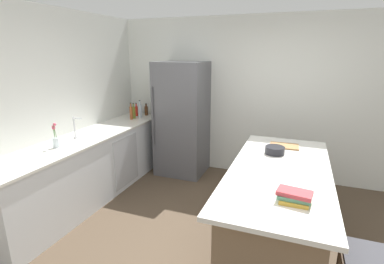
{
  "coord_description": "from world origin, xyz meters",
  "views": [
    {
      "loc": [
        0.64,
        -2.5,
        2.03
      ],
      "look_at": [
        -0.68,
        0.95,
        1.0
      ],
      "focal_mm": 26.82,
      "sensor_mm": 36.0,
      "label": 1
    }
  ],
  "objects_px": {
    "refrigerator": "(182,119)",
    "mixing_bowl": "(275,150)",
    "olive_oil_bottle": "(134,112)",
    "flower_vase": "(56,140)",
    "cookbook_stack": "(294,197)",
    "cutting_board": "(284,146)",
    "hot_sauce_bottle": "(136,111)",
    "syrup_bottle": "(146,110)",
    "kitchen_island": "(276,208)",
    "sink_faucet": "(75,127)",
    "vinegar_bottle": "(131,113)",
    "soda_bottle": "(140,111)"
  },
  "relations": [
    {
      "from": "sink_faucet",
      "to": "refrigerator",
      "type": "bearing_deg",
      "value": 58.05
    },
    {
      "from": "refrigerator",
      "to": "hot_sauce_bottle",
      "type": "distance_m",
      "value": 0.92
    },
    {
      "from": "cookbook_stack",
      "to": "mixing_bowl",
      "type": "distance_m",
      "value": 1.12
    },
    {
      "from": "sink_faucet",
      "to": "hot_sauce_bottle",
      "type": "height_order",
      "value": "sink_faucet"
    },
    {
      "from": "flower_vase",
      "to": "syrup_bottle",
      "type": "bearing_deg",
      "value": 87.31
    },
    {
      "from": "syrup_bottle",
      "to": "hot_sauce_bottle",
      "type": "distance_m",
      "value": 0.18
    },
    {
      "from": "hot_sauce_bottle",
      "to": "cookbook_stack",
      "type": "xyz_separation_m",
      "value": [
        2.78,
        -2.25,
        -0.06
      ]
    },
    {
      "from": "flower_vase",
      "to": "cookbook_stack",
      "type": "height_order",
      "value": "flower_vase"
    },
    {
      "from": "cookbook_stack",
      "to": "cutting_board",
      "type": "distance_m",
      "value": 1.41
    },
    {
      "from": "soda_bottle",
      "to": "mixing_bowl",
      "type": "distance_m",
      "value": 2.64
    },
    {
      "from": "flower_vase",
      "to": "olive_oil_bottle",
      "type": "bearing_deg",
      "value": 89.55
    },
    {
      "from": "olive_oil_bottle",
      "to": "vinegar_bottle",
      "type": "height_order",
      "value": "vinegar_bottle"
    },
    {
      "from": "kitchen_island",
      "to": "olive_oil_bottle",
      "type": "distance_m",
      "value": 2.98
    },
    {
      "from": "olive_oil_bottle",
      "to": "cookbook_stack",
      "type": "relative_size",
      "value": 0.97
    },
    {
      "from": "refrigerator",
      "to": "flower_vase",
      "type": "height_order",
      "value": "refrigerator"
    },
    {
      "from": "refrigerator",
      "to": "soda_bottle",
      "type": "relative_size",
      "value": 6.22
    },
    {
      "from": "refrigerator",
      "to": "mixing_bowl",
      "type": "height_order",
      "value": "refrigerator"
    },
    {
      "from": "vinegar_bottle",
      "to": "cookbook_stack",
      "type": "height_order",
      "value": "vinegar_bottle"
    },
    {
      "from": "vinegar_bottle",
      "to": "mixing_bowl",
      "type": "distance_m",
      "value": 2.62
    },
    {
      "from": "sink_faucet",
      "to": "syrup_bottle",
      "type": "relative_size",
      "value": 1.39
    },
    {
      "from": "kitchen_island",
      "to": "olive_oil_bottle",
      "type": "relative_size",
      "value": 8.31
    },
    {
      "from": "refrigerator",
      "to": "flower_vase",
      "type": "distance_m",
      "value": 2.05
    },
    {
      "from": "refrigerator",
      "to": "vinegar_bottle",
      "type": "xyz_separation_m",
      "value": [
        -0.85,
        -0.23,
        0.09
      ]
    },
    {
      "from": "cutting_board",
      "to": "cookbook_stack",
      "type": "bearing_deg",
      "value": -83.49
    },
    {
      "from": "sink_faucet",
      "to": "kitchen_island",
      "type": "bearing_deg",
      "value": -1.56
    },
    {
      "from": "sink_faucet",
      "to": "hot_sauce_bottle",
      "type": "relative_size",
      "value": 1.29
    },
    {
      "from": "flower_vase",
      "to": "mixing_bowl",
      "type": "distance_m",
      "value": 2.6
    },
    {
      "from": "refrigerator",
      "to": "cutting_board",
      "type": "height_order",
      "value": "refrigerator"
    },
    {
      "from": "syrup_bottle",
      "to": "vinegar_bottle",
      "type": "bearing_deg",
      "value": -101.06
    },
    {
      "from": "soda_bottle",
      "to": "mixing_bowl",
      "type": "relative_size",
      "value": 1.37
    },
    {
      "from": "kitchen_island",
      "to": "mixing_bowl",
      "type": "bearing_deg",
      "value": 102.04
    },
    {
      "from": "hot_sauce_bottle",
      "to": "cutting_board",
      "type": "bearing_deg",
      "value": -17.83
    },
    {
      "from": "vinegar_bottle",
      "to": "mixing_bowl",
      "type": "height_order",
      "value": "vinegar_bottle"
    },
    {
      "from": "mixing_bowl",
      "to": "cookbook_stack",
      "type": "bearing_deg",
      "value": -77.24
    },
    {
      "from": "cookbook_stack",
      "to": "soda_bottle",
      "type": "bearing_deg",
      "value": 140.88
    },
    {
      "from": "kitchen_island",
      "to": "mixing_bowl",
      "type": "distance_m",
      "value": 0.67
    },
    {
      "from": "cutting_board",
      "to": "kitchen_island",
      "type": "bearing_deg",
      "value": -89.43
    },
    {
      "from": "flower_vase",
      "to": "syrup_bottle",
      "type": "xyz_separation_m",
      "value": [
        0.09,
        2.02,
        -0.01
      ]
    },
    {
      "from": "cutting_board",
      "to": "refrigerator",
      "type": "bearing_deg",
      "value": 155.21
    },
    {
      "from": "syrup_bottle",
      "to": "refrigerator",
      "type": "bearing_deg",
      "value": -11.49
    },
    {
      "from": "refrigerator",
      "to": "sink_faucet",
      "type": "height_order",
      "value": "refrigerator"
    },
    {
      "from": "flower_vase",
      "to": "kitchen_island",
      "type": "bearing_deg",
      "value": 6.98
    },
    {
      "from": "olive_oil_bottle",
      "to": "mixing_bowl",
      "type": "bearing_deg",
      "value": -21.22
    },
    {
      "from": "refrigerator",
      "to": "mixing_bowl",
      "type": "xyz_separation_m",
      "value": [
        1.62,
        -1.1,
        0.0
      ]
    },
    {
      "from": "refrigerator",
      "to": "kitchen_island",
      "type": "bearing_deg",
      "value": -42.0
    },
    {
      "from": "refrigerator",
      "to": "vinegar_bottle",
      "type": "height_order",
      "value": "refrigerator"
    },
    {
      "from": "sink_faucet",
      "to": "vinegar_bottle",
      "type": "bearing_deg",
      "value": 86.92
    },
    {
      "from": "refrigerator",
      "to": "cookbook_stack",
      "type": "height_order",
      "value": "refrigerator"
    },
    {
      "from": "vinegar_bottle",
      "to": "refrigerator",
      "type": "bearing_deg",
      "value": 14.89
    },
    {
      "from": "kitchen_island",
      "to": "sink_faucet",
      "type": "distance_m",
      "value": 2.7
    }
  ]
}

